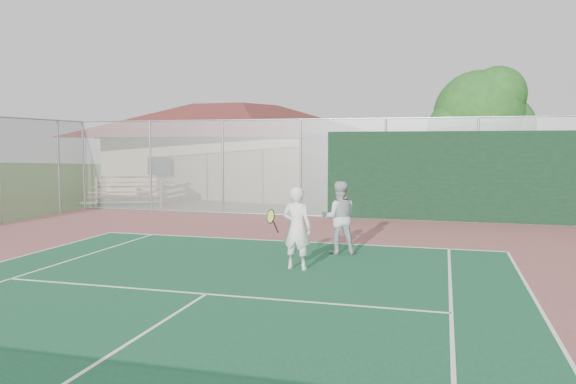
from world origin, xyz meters
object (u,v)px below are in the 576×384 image
Objects in this scene: bleachers at (130,190)px; player_grey_back at (339,218)px; clubhouse at (236,140)px; tree at (481,118)px; player_white_front at (296,229)px.

bleachers is 2.24× the size of player_grey_back.
clubhouse is 13.41m from tree.
player_white_front is at bearing 58.57° from player_grey_back.
player_grey_back is (-3.66, -8.83, -2.69)m from tree.
tree reaches higher than bleachers.
clubhouse is 2.68× the size of tree.
clubhouse is 17.15m from player_grey_back.
clubhouse is 7.23m from bleachers.
clubhouse reaches higher than player_white_front.
tree is (11.94, -6.07, 0.74)m from clubhouse.
bleachers is at bearing -97.74° from clubhouse.
tree is at bearing -102.93° from player_white_front.
clubhouse reaches higher than player_grey_back.
player_white_front is (-4.21, -10.74, -2.69)m from tree.
player_white_front is 1.00× the size of player_grey_back.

